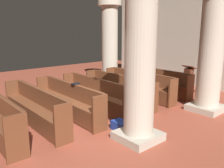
% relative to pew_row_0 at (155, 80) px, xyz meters
% --- Properties ---
extents(ground_plane, '(19.20, 19.20, 0.00)m').
position_rel_pew_row_0_xyz_m(ground_plane, '(0.68, -3.80, -0.50)').
color(ground_plane, '#9E4733').
extents(back_wall, '(10.00, 0.16, 4.50)m').
position_rel_pew_row_0_xyz_m(back_wall, '(0.68, 2.28, 1.75)').
color(back_wall, beige).
rests_on(back_wall, ground).
extents(pew_row_0, '(3.13, 0.47, 0.93)m').
position_rel_pew_row_0_xyz_m(pew_row_0, '(0.00, 0.00, 0.00)').
color(pew_row_0, brown).
rests_on(pew_row_0, ground).
extents(pew_row_1, '(3.13, 0.46, 0.93)m').
position_rel_pew_row_0_xyz_m(pew_row_1, '(0.00, -0.99, 0.00)').
color(pew_row_1, brown).
rests_on(pew_row_1, ground).
extents(pew_row_2, '(3.13, 0.46, 0.93)m').
position_rel_pew_row_0_xyz_m(pew_row_2, '(0.00, -1.98, 0.00)').
color(pew_row_2, brown).
rests_on(pew_row_2, ground).
extents(pew_row_3, '(3.13, 0.47, 0.93)m').
position_rel_pew_row_0_xyz_m(pew_row_3, '(0.00, -2.97, 0.00)').
color(pew_row_3, brown).
rests_on(pew_row_3, ground).
extents(pew_row_4, '(3.13, 0.46, 0.93)m').
position_rel_pew_row_0_xyz_m(pew_row_4, '(0.00, -3.96, 0.00)').
color(pew_row_4, brown).
rests_on(pew_row_4, ground).
extents(pew_row_5, '(3.13, 0.46, 0.93)m').
position_rel_pew_row_0_xyz_m(pew_row_5, '(0.00, -4.95, 0.00)').
color(pew_row_5, brown).
rests_on(pew_row_5, ground).
extents(pillar_aisle_side, '(1.03, 1.03, 3.76)m').
position_rel_pew_row_0_xyz_m(pillar_aisle_side, '(2.41, -0.48, 1.45)').
color(pillar_aisle_side, '#B6AD9A').
rests_on(pillar_aisle_side, ground).
extents(pillar_far_side, '(1.03, 1.03, 3.76)m').
position_rel_pew_row_0_xyz_m(pillar_far_side, '(-2.36, -0.37, 1.45)').
color(pillar_far_side, '#B6AD9A').
rests_on(pillar_far_side, ground).
extents(pillar_aisle_rear, '(0.97, 0.97, 3.76)m').
position_rel_pew_row_0_xyz_m(pillar_aisle_rear, '(2.41, -3.56, 1.45)').
color(pillar_aisle_rear, '#B6AD9A').
rests_on(pillar_aisle_rear, ground).
extents(lectern, '(0.48, 0.45, 1.08)m').
position_rel_pew_row_0_xyz_m(lectern, '(0.78, 1.10, -0.05)').
color(lectern, '#411E13').
rests_on(lectern, ground).
extents(hymn_book, '(0.16, 0.22, 0.03)m').
position_rel_pew_row_0_xyz_m(hymn_book, '(0.15, -3.77, 0.44)').
color(hymn_book, black).
rests_on(hymn_book, pew_row_4).
extents(kneeler_box_blue, '(0.42, 0.31, 0.23)m').
position_rel_pew_row_0_xyz_m(kneeler_box_blue, '(1.75, -3.50, -0.39)').
color(kneeler_box_blue, navy).
rests_on(kneeler_box_blue, ground).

